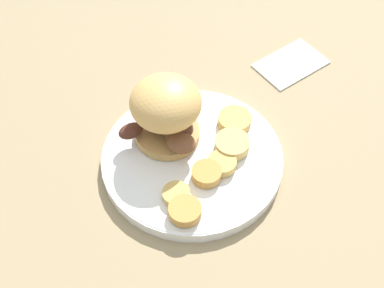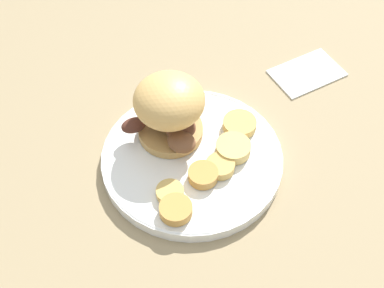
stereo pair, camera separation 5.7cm
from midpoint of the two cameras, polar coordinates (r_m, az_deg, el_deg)
ground_plane at (r=0.78m, az=-2.09°, el=-2.13°), size 4.00×4.00×0.00m
dinner_plate at (r=0.77m, az=-2.12°, el=-1.65°), size 0.26×0.26×0.02m
sandwich at (r=0.75m, az=-4.92°, el=3.33°), size 0.12×0.11×0.10m
potato_round_0 at (r=0.74m, az=-0.65°, el=-3.29°), size 0.04×0.04×0.01m
potato_round_1 at (r=0.80m, az=2.54°, el=2.47°), size 0.05×0.05×0.01m
potato_round_2 at (r=0.70m, az=-3.40°, el=-7.22°), size 0.04×0.04×0.02m
potato_round_3 at (r=0.75m, az=1.04°, el=-2.18°), size 0.04×0.04×0.01m
potato_round_4 at (r=0.77m, az=2.19°, el=-0.13°), size 0.05×0.05×0.02m
potato_round_5 at (r=0.72m, az=-3.98°, el=-5.49°), size 0.04×0.04×0.01m
napkin at (r=0.93m, az=8.78°, el=8.44°), size 0.14×0.13×0.01m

